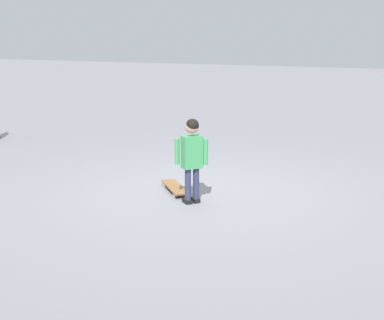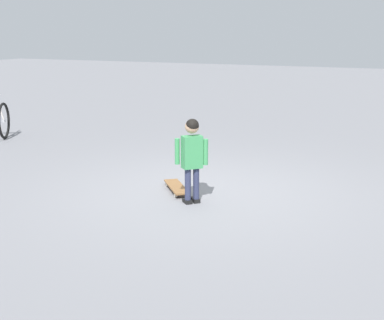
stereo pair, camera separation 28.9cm
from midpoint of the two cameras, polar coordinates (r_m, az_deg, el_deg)
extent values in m
plane|color=gray|center=(7.54, 2.34, -3.23)|extent=(50.00, 50.00, 0.00)
cylinder|color=#2D3351|center=(6.98, 0.77, -2.52)|extent=(0.08, 0.08, 0.42)
cube|color=black|center=(7.06, 0.67, -4.14)|extent=(0.16, 0.16, 0.05)
cylinder|color=#2D3351|center=(7.02, 1.60, -2.43)|extent=(0.08, 0.08, 0.42)
cube|color=black|center=(7.11, 1.49, -4.04)|extent=(0.16, 0.16, 0.05)
cube|color=#3F9959|center=(6.90, 1.20, 0.80)|extent=(0.27, 0.27, 0.40)
cylinder|color=#3F9959|center=(6.93, -0.30, 0.87)|extent=(0.06, 0.06, 0.32)
cylinder|color=#3F9959|center=(6.91, 2.58, 0.81)|extent=(0.06, 0.06, 0.32)
sphere|color=tan|center=(6.84, 1.21, 3.38)|extent=(0.17, 0.17, 0.17)
sphere|color=black|center=(6.83, 1.25, 3.49)|extent=(0.16, 0.16, 0.16)
cube|color=olive|center=(7.54, -0.46, -2.71)|extent=(0.69, 0.62, 0.02)
cube|color=#B7B7BC|center=(7.78, -0.93, -2.30)|extent=(0.09, 0.10, 0.02)
cube|color=#B7B7BC|center=(7.30, 0.03, -3.35)|extent=(0.09, 0.10, 0.02)
cylinder|color=beige|center=(7.77, -1.47, -2.50)|extent=(0.06, 0.06, 0.06)
cylinder|color=beige|center=(7.81, -0.39, -2.43)|extent=(0.06, 0.06, 0.06)
cylinder|color=beige|center=(7.29, -0.54, -3.56)|extent=(0.06, 0.06, 0.06)
cylinder|color=beige|center=(7.33, 0.60, -3.48)|extent=(0.06, 0.06, 0.06)
torus|color=black|center=(11.62, -17.70, 3.78)|extent=(0.65, 0.37, 0.71)
cylinder|color=#B7B7BC|center=(11.62, -17.70, 3.78)|extent=(0.08, 0.08, 0.06)
cylinder|color=silver|center=(11.60, -18.01, 4.75)|extent=(0.09, 0.13, 0.41)
camera|label=1|loc=(0.14, -88.80, 0.28)|focal=53.07mm
camera|label=2|loc=(0.14, 91.20, -0.28)|focal=53.07mm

